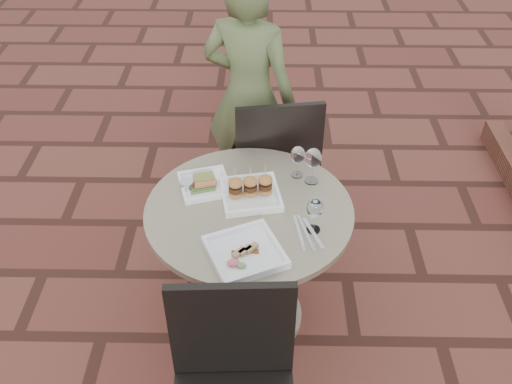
{
  "coord_description": "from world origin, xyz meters",
  "views": [
    {
      "loc": [
        -0.04,
        -1.7,
        2.33
      ],
      "look_at": [
        -0.07,
        0.14,
        0.82
      ],
      "focal_mm": 40.0,
      "sensor_mm": 36.0,
      "label": 1
    }
  ],
  "objects_px": {
    "diner": "(249,96)",
    "plate_tuna": "(245,252)",
    "cafe_table": "(249,249)",
    "plate_sliders": "(250,190)",
    "plate_salmon": "(205,184)",
    "chair_far": "(276,157)",
    "chair_near": "(233,381)"
  },
  "relations": [
    {
      "from": "diner",
      "to": "plate_tuna",
      "type": "height_order",
      "value": "diner"
    },
    {
      "from": "cafe_table",
      "to": "plate_sliders",
      "type": "bearing_deg",
      "value": 86.67
    },
    {
      "from": "diner",
      "to": "plate_salmon",
      "type": "height_order",
      "value": "diner"
    },
    {
      "from": "cafe_table",
      "to": "diner",
      "type": "xyz_separation_m",
      "value": [
        -0.03,
        0.95,
        0.25
      ]
    },
    {
      "from": "plate_salmon",
      "to": "chair_far",
      "type": "bearing_deg",
      "value": 55.82
    },
    {
      "from": "diner",
      "to": "plate_salmon",
      "type": "relative_size",
      "value": 5.49
    },
    {
      "from": "chair_far",
      "to": "plate_sliders",
      "type": "height_order",
      "value": "chair_far"
    },
    {
      "from": "chair_near",
      "to": "diner",
      "type": "height_order",
      "value": "diner"
    },
    {
      "from": "chair_far",
      "to": "plate_sliders",
      "type": "relative_size",
      "value": 3.17
    },
    {
      "from": "chair_far",
      "to": "plate_salmon",
      "type": "height_order",
      "value": "chair_far"
    },
    {
      "from": "plate_salmon",
      "to": "diner",
      "type": "bearing_deg",
      "value": 77.59
    },
    {
      "from": "cafe_table",
      "to": "plate_sliders",
      "type": "relative_size",
      "value": 3.07
    },
    {
      "from": "cafe_table",
      "to": "chair_near",
      "type": "distance_m",
      "value": 0.72
    },
    {
      "from": "chair_far",
      "to": "diner",
      "type": "relative_size",
      "value": 0.63
    },
    {
      "from": "plate_salmon",
      "to": "plate_sliders",
      "type": "bearing_deg",
      "value": -17.95
    },
    {
      "from": "chair_near",
      "to": "diner",
      "type": "bearing_deg",
      "value": 86.99
    },
    {
      "from": "cafe_table",
      "to": "plate_tuna",
      "type": "distance_m",
      "value": 0.38
    },
    {
      "from": "plate_sliders",
      "to": "plate_salmon",
      "type": "bearing_deg",
      "value": 162.05
    },
    {
      "from": "chair_near",
      "to": "plate_sliders",
      "type": "distance_m",
      "value": 0.83
    },
    {
      "from": "plate_sliders",
      "to": "chair_far",
      "type": "bearing_deg",
      "value": 77.74
    },
    {
      "from": "chair_near",
      "to": "plate_sliders",
      "type": "xyz_separation_m",
      "value": [
        0.04,
        0.8,
        0.22
      ]
    },
    {
      "from": "cafe_table",
      "to": "diner",
      "type": "distance_m",
      "value": 0.98
    },
    {
      "from": "chair_near",
      "to": "diner",
      "type": "xyz_separation_m",
      "value": [
        0.01,
        1.67,
        0.18
      ]
    },
    {
      "from": "chair_far",
      "to": "plate_sliders",
      "type": "xyz_separation_m",
      "value": [
        -0.12,
        -0.55,
        0.22
      ]
    },
    {
      "from": "chair_far",
      "to": "diner",
      "type": "bearing_deg",
      "value": -73.74
    },
    {
      "from": "diner",
      "to": "plate_sliders",
      "type": "relative_size",
      "value": 5.0
    },
    {
      "from": "cafe_table",
      "to": "chair_far",
      "type": "xyz_separation_m",
      "value": [
        0.12,
        0.62,
        0.07
      ]
    },
    {
      "from": "plate_tuna",
      "to": "chair_near",
      "type": "bearing_deg",
      "value": -93.92
    },
    {
      "from": "plate_sliders",
      "to": "plate_tuna",
      "type": "distance_m",
      "value": 0.36
    },
    {
      "from": "cafe_table",
      "to": "chair_near",
      "type": "height_order",
      "value": "chair_near"
    },
    {
      "from": "chair_far",
      "to": "plate_tuna",
      "type": "xyz_separation_m",
      "value": [
        -0.13,
        -0.9,
        0.2
      ]
    },
    {
      "from": "cafe_table",
      "to": "chair_far",
      "type": "height_order",
      "value": "chair_far"
    }
  ]
}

